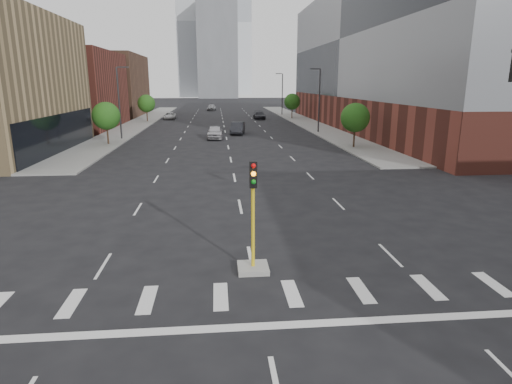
{
  "coord_description": "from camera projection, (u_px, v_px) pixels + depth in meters",
  "views": [
    {
      "loc": [
        -1.32,
        -6.49,
        7.2
      ],
      "look_at": [
        0.36,
        11.67,
        2.5
      ],
      "focal_mm": 30.0,
      "sensor_mm": 36.0,
      "label": 1
    }
  ],
  "objects": [
    {
      "name": "sidewalk_left_far",
      "position": [
        141.0,
        122.0,
        78.17
      ],
      "size": [
        5.0,
        92.0,
        0.15
      ],
      "primitive_type": "cube",
      "color": "gray",
      "rests_on": "ground"
    },
    {
      "name": "sidewalk_right_far",
      "position": [
        303.0,
        121.0,
        80.85
      ],
      "size": [
        5.0,
        92.0,
        0.15
      ],
      "primitive_type": "cube",
      "color": "gray",
      "rests_on": "ground"
    },
    {
      "name": "building_left_far_a",
      "position": [
        50.0,
        90.0,
        67.86
      ],
      "size": [
        20.0,
        22.0,
        12.0
      ],
      "primitive_type": "cube",
      "color": "brown",
      "rests_on": "ground"
    },
    {
      "name": "building_left_far_b",
      "position": [
        94.0,
        85.0,
        92.8
      ],
      "size": [
        20.0,
        24.0,
        13.0
      ],
      "primitive_type": "cube",
      "color": "brown",
      "rests_on": "ground"
    },
    {
      "name": "building_right_main",
      "position": [
        415.0,
        57.0,
        65.92
      ],
      "size": [
        24.0,
        70.0,
        22.0
      ],
      "color": "brown",
      "rests_on": "ground"
    },
    {
      "name": "tower_left",
      "position": [
        200.0,
        24.0,
        210.86
      ],
      "size": [
        22.0,
        22.0,
        70.0
      ],
      "primitive_type": "cube",
      "color": "#B2B7BC",
      "rests_on": "ground"
    },
    {
      "name": "tower_right",
      "position": [
        233.0,
        24.0,
        249.79
      ],
      "size": [
        20.0,
        20.0,
        80.0
      ],
      "primitive_type": "cube",
      "color": "#B2B7BC",
      "rests_on": "ground"
    },
    {
      "name": "tower_mid",
      "position": [
        217.0,
        49.0,
        195.53
      ],
      "size": [
        18.0,
        18.0,
        44.0
      ],
      "primitive_type": "cube",
      "color": "slate",
      "rests_on": "ground"
    },
    {
      "name": "median_traffic_signal",
      "position": [
        253.0,
        248.0,
        16.58
      ],
      "size": [
        1.2,
        1.2,
        4.4
      ],
      "color": "#999993",
      "rests_on": "ground"
    },
    {
      "name": "streetlight_right_a",
      "position": [
        319.0,
        98.0,
        61.15
      ],
      "size": [
        1.6,
        0.22,
        9.07
      ],
      "color": "#2D2D30",
      "rests_on": "ground"
    },
    {
      "name": "streetlight_right_b",
      "position": [
        282.0,
        92.0,
        94.9
      ],
      "size": [
        1.6,
        0.22,
        9.07
      ],
      "color": "#2D2D30",
      "rests_on": "ground"
    },
    {
      "name": "streetlight_left",
      "position": [
        120.0,
        100.0,
        53.94
      ],
      "size": [
        1.6,
        0.22,
        9.07
      ],
      "color": "#2D2D30",
      "rests_on": "ground"
    },
    {
      "name": "tree_left_near",
      "position": [
        106.0,
        116.0,
        49.47
      ],
      "size": [
        3.2,
        3.2,
        4.85
      ],
      "color": "#382619",
      "rests_on": "ground"
    },
    {
      "name": "tree_left_far",
      "position": [
        146.0,
        103.0,
        78.39
      ],
      "size": [
        3.2,
        3.2,
        4.85
      ],
      "color": "#382619",
      "rests_on": "ground"
    },
    {
      "name": "tree_right_near",
      "position": [
        355.0,
        118.0,
        47.15
      ],
      "size": [
        3.2,
        3.2,
        4.85
      ],
      "color": "#382619",
      "rests_on": "ground"
    },
    {
      "name": "tree_right_far",
      "position": [
        292.0,
        102.0,
        85.72
      ],
      "size": [
        3.2,
        3.2,
        4.85
      ],
      "color": "#382619",
      "rests_on": "ground"
    },
    {
      "name": "car_near_left",
      "position": [
        215.0,
        132.0,
        55.9
      ],
      "size": [
        2.17,
        5.06,
        1.7
      ],
      "primitive_type": "imported",
      "rotation": [
        0.0,
        0.0,
        -0.03
      ],
      "color": "#BBBABF",
      "rests_on": "ground"
    },
    {
      "name": "car_mid_right",
      "position": [
        238.0,
        128.0,
        60.85
      ],
      "size": [
        2.45,
        5.25,
        1.67
      ],
      "primitive_type": "imported",
      "rotation": [
        0.0,
        0.0,
        -0.14
      ],
      "color": "#212227",
      "rests_on": "ground"
    },
    {
      "name": "car_far_left",
      "position": [
        170.0,
        116.0,
        85.2
      ],
      "size": [
        2.28,
        4.87,
        1.35
      ],
      "primitive_type": "imported",
      "rotation": [
        0.0,
        0.0,
        0.01
      ],
      "color": "#BDBDBD",
      "rests_on": "ground"
    },
    {
      "name": "car_deep_right",
      "position": [
        259.0,
        115.0,
        85.24
      ],
      "size": [
        2.15,
        5.27,
        1.53
      ],
      "primitive_type": "imported",
      "rotation": [
        0.0,
        0.0,
        0.0
      ],
      "color": "black",
      "rests_on": "ground"
    },
    {
      "name": "car_distant",
      "position": [
        211.0,
        107.0,
        111.1
      ],
      "size": [
        2.39,
        5.09,
        1.69
      ],
      "primitive_type": "imported",
      "rotation": [
        0.0,
        0.0,
        -0.08
      ],
      "color": "#AAABAF",
      "rests_on": "ground"
    }
  ]
}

